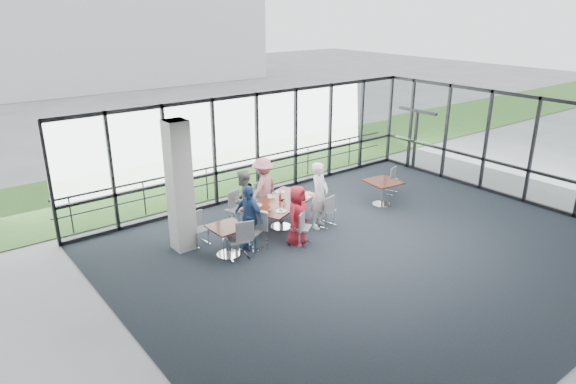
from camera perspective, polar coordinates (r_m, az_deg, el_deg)
floor at (r=12.78m, az=9.61°, el=-6.48°), size 12.00×10.00×0.02m
ceiling at (r=11.71m, az=10.53°, el=7.71°), size 12.00×10.00×0.04m
wall_left at (r=8.99m, az=-17.12°, el=-7.70°), size 0.10×10.00×3.20m
curtain_wall_back at (r=15.76m, az=-3.45°, el=5.23°), size 12.00×0.10×3.20m
curtain_wall_right at (r=16.92m, az=24.00°, el=4.54°), size 0.10×10.00×3.20m
exit_door at (r=19.03m, az=13.95°, el=5.58°), size 0.12×1.60×2.10m
structural_column at (r=12.38m, az=-11.95°, el=0.58°), size 0.50×0.50×3.20m
apron at (r=20.37m, az=-11.37°, el=3.61°), size 80.00×70.00×0.02m
grass_strip at (r=18.67m, az=-8.58°, el=2.35°), size 80.00×5.00×0.01m
hangar_main at (r=41.62m, az=-20.91°, el=15.30°), size 24.00×10.00×6.00m
guard_rail at (r=16.55m, az=-4.55°, el=1.97°), size 12.00×0.06×0.06m
main_table at (r=13.61m, az=-0.77°, el=-1.47°), size 2.38×1.85×0.75m
side_table_left at (r=12.20m, az=-6.74°, el=-4.36°), size 0.81×0.81×0.75m
side_table_right at (r=15.40m, az=10.51°, el=0.82°), size 1.01×1.01×0.75m
diner_near_left at (r=12.66m, az=1.02°, el=-2.60°), size 0.88×0.76×1.52m
diner_near_right at (r=13.58m, az=3.52°, el=-0.38°), size 0.80×0.71×1.80m
diner_far_left at (r=13.57m, az=-5.01°, el=-0.85°), size 0.93×0.83×1.62m
diner_far_right at (r=14.39m, az=-2.77°, el=0.57°), size 1.20×0.89×1.67m
diner_end at (r=12.49m, az=-4.37°, el=-2.77°), size 0.65×1.01×1.61m
chair_main_nl at (r=12.73m, az=1.48°, el=-3.97°), size 0.62×0.62×0.91m
chair_main_nr at (r=13.82m, az=4.23°, el=-2.09°), size 0.51×0.51×0.88m
chair_main_fl at (r=13.87m, az=-5.80°, el=-1.99°), size 0.54×0.54×0.90m
chair_main_fr at (r=14.59m, az=-3.07°, el=-0.82°), size 0.56×0.56×0.88m
chair_main_end at (r=12.50m, az=-4.13°, el=-4.39°), size 0.63×0.63×0.95m
chair_spare_la at (r=12.13m, az=-5.55°, el=-5.25°), size 0.58×0.58×0.95m
chair_spare_lb at (r=12.93m, az=-9.81°, el=-4.13°), size 0.44×0.44×0.81m
chair_spare_r at (r=16.47m, az=11.22°, el=1.34°), size 0.56×0.56×0.89m
plate_nl at (r=12.92m, az=-0.77°, el=-2.12°), size 0.28×0.28×0.01m
plate_nr at (r=13.88m, az=1.98°, el=-0.52°), size 0.27×0.27×0.01m
plate_fl at (r=13.32m, az=-3.41°, el=-1.45°), size 0.24×0.24×0.01m
plate_fr at (r=14.21m, az=-0.87°, el=0.00°), size 0.26×0.26×0.01m
plate_end at (r=12.83m, az=-2.82°, el=-2.32°), size 0.26×0.26×0.01m
tumbler_a at (r=13.24m, az=-0.44°, el=-1.27°), size 0.07×0.07×0.13m
tumbler_b at (r=13.65m, az=0.57°, el=-0.57°), size 0.07×0.07×0.15m
tumbler_c at (r=13.79m, az=-1.68°, el=-0.39°), size 0.07×0.07×0.13m
tumbler_d at (r=12.88m, az=-2.05°, el=-1.94°), size 0.06×0.06×0.13m
menu_a at (r=13.17m, az=0.80°, el=-1.70°), size 0.34×0.29×0.00m
menu_b at (r=14.13m, az=2.08°, el=-0.16°), size 0.35×0.26×0.00m
menu_c at (r=13.92m, az=-1.85°, el=-0.47°), size 0.33×0.37×0.00m
condiment_caddy at (r=13.63m, az=-0.65°, el=-0.85°), size 0.10×0.07×0.04m
ketchup_bottle at (r=13.58m, az=-0.90°, el=-0.61°), size 0.06×0.06×0.18m
green_bottle at (r=13.66m, az=-0.85°, el=-0.44°), size 0.05×0.05×0.20m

